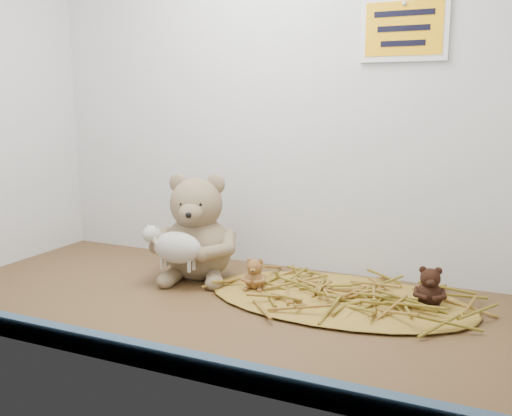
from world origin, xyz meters
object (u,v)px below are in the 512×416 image
at_px(mini_teddy_tan, 255,272).
at_px(toy_lamb, 177,248).
at_px(main_teddy, 197,226).
at_px(mini_teddy_brown, 430,285).

bearing_deg(mini_teddy_tan, toy_lamb, -176.87).
bearing_deg(main_teddy, mini_teddy_tan, -32.00).
distance_m(main_teddy, toy_lamb, 0.09).
relative_size(main_teddy, mini_teddy_brown, 3.04).
distance_m(toy_lamb, mini_teddy_tan, 0.18).
bearing_deg(toy_lamb, mini_teddy_tan, 15.26).
xyz_separation_m(toy_lamb, mini_teddy_brown, (0.52, 0.09, -0.04)).
height_order(main_teddy, mini_teddy_brown, main_teddy).
distance_m(toy_lamb, mini_teddy_brown, 0.53).
relative_size(toy_lamb, mini_teddy_tan, 2.24).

